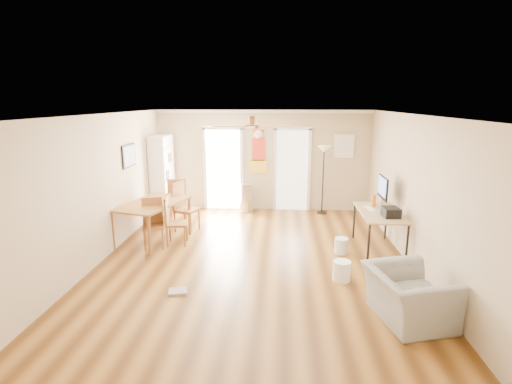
# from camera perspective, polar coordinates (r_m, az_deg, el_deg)

# --- Properties ---
(floor) EXTENTS (7.00, 7.00, 0.00)m
(floor) POSITION_cam_1_polar(r_m,az_deg,el_deg) (7.05, -0.33, -10.27)
(floor) COLOR brown
(floor) RESTS_ON ground
(ceiling) EXTENTS (5.50, 7.00, 0.00)m
(ceiling) POSITION_cam_1_polar(r_m,az_deg,el_deg) (6.46, -0.36, 11.36)
(ceiling) COLOR silver
(ceiling) RESTS_ON floor
(wall_back) EXTENTS (5.50, 0.04, 2.60)m
(wall_back) POSITION_cam_1_polar(r_m,az_deg,el_deg) (10.07, 1.09, 4.64)
(wall_back) COLOR beige
(wall_back) RESTS_ON floor
(wall_front) EXTENTS (5.50, 0.04, 2.60)m
(wall_front) POSITION_cam_1_polar(r_m,az_deg,el_deg) (3.35, -4.78, -13.81)
(wall_front) COLOR beige
(wall_front) RESTS_ON floor
(wall_left) EXTENTS (0.04, 7.00, 2.60)m
(wall_left) POSITION_cam_1_polar(r_m,az_deg,el_deg) (7.36, -22.22, 0.39)
(wall_left) COLOR beige
(wall_left) RESTS_ON floor
(wall_right) EXTENTS (0.04, 7.00, 2.60)m
(wall_right) POSITION_cam_1_polar(r_m,az_deg,el_deg) (7.00, 22.72, -0.28)
(wall_right) COLOR beige
(wall_right) RESTS_ON floor
(crown_molding) EXTENTS (5.50, 7.00, 0.08)m
(crown_molding) POSITION_cam_1_polar(r_m,az_deg,el_deg) (6.46, -0.36, 11.00)
(crown_molding) COLOR white
(crown_molding) RESTS_ON wall_back
(kitchen_doorway) EXTENTS (0.90, 0.10, 2.10)m
(kitchen_doorway) POSITION_cam_1_polar(r_m,az_deg,el_deg) (10.20, -4.83, 3.28)
(kitchen_doorway) COLOR white
(kitchen_doorway) RESTS_ON wall_back
(bathroom_doorway) EXTENTS (0.80, 0.10, 2.10)m
(bathroom_doorway) POSITION_cam_1_polar(r_m,az_deg,el_deg) (10.09, 5.35, 3.16)
(bathroom_doorway) COLOR white
(bathroom_doorway) RESTS_ON wall_back
(wall_decal) EXTENTS (0.46, 0.03, 1.10)m
(wall_decal) POSITION_cam_1_polar(r_m,az_deg,el_deg) (10.02, 0.38, 6.04)
(wall_decal) COLOR red
(wall_decal) RESTS_ON wall_back
(ac_grille) EXTENTS (0.50, 0.04, 0.60)m
(ac_grille) POSITION_cam_1_polar(r_m,az_deg,el_deg) (10.10, 12.87, 6.63)
(ac_grille) COLOR white
(ac_grille) RESTS_ON wall_back
(framed_poster) EXTENTS (0.04, 0.66, 0.48)m
(framed_poster) POSITION_cam_1_polar(r_m,az_deg,el_deg) (8.54, -18.27, 5.11)
(framed_poster) COLOR black
(framed_poster) RESTS_ON wall_left
(ceiling_fan) EXTENTS (1.24, 1.24, 0.20)m
(ceiling_fan) POSITION_cam_1_polar(r_m,az_deg,el_deg) (6.17, -0.56, 9.68)
(ceiling_fan) COLOR #593819
(ceiling_fan) RESTS_ON ceiling
(bookshelf) EXTENTS (0.46, 0.92, 1.98)m
(bookshelf) POSITION_cam_1_polar(r_m,az_deg,el_deg) (10.04, -13.67, 2.45)
(bookshelf) COLOR white
(bookshelf) RESTS_ON floor
(dining_table) EXTENTS (1.38, 1.81, 0.80)m
(dining_table) POSITION_cam_1_polar(r_m,az_deg,el_deg) (8.26, -14.91, -4.18)
(dining_table) COLOR olive
(dining_table) RESTS_ON floor
(dining_chair_right_a) EXTENTS (0.56, 0.56, 1.07)m
(dining_chair_right_a) POSITION_cam_1_polar(r_m,az_deg,el_deg) (8.62, -10.23, -2.25)
(dining_chair_right_a) COLOR #AD7937
(dining_chair_right_a) RESTS_ON floor
(dining_chair_right_b) EXTENTS (0.45, 0.45, 0.98)m
(dining_chair_right_b) POSITION_cam_1_polar(r_m,az_deg,el_deg) (7.87, -11.64, -4.20)
(dining_chair_right_b) COLOR #935A2F
(dining_chair_right_b) RESTS_ON floor
(dining_chair_near) EXTENTS (0.50, 0.50, 0.96)m
(dining_chair_near) POSITION_cam_1_polar(r_m,az_deg,el_deg) (7.83, -14.98, -4.55)
(dining_chair_near) COLOR #92572F
(dining_chair_near) RESTS_ON floor
(dining_chair_far) EXTENTS (0.50, 0.50, 1.04)m
(dining_chair_far) POSITION_cam_1_polar(r_m,az_deg,el_deg) (9.45, -11.45, -1.03)
(dining_chair_far) COLOR brown
(dining_chair_far) RESTS_ON floor
(trash_can) EXTENTS (0.44, 0.44, 0.75)m
(trash_can) POSITION_cam_1_polar(r_m,az_deg,el_deg) (10.00, -1.45, -0.83)
(trash_can) COLOR #BBBBBE
(trash_can) RESTS_ON floor
(torchiere_lamp) EXTENTS (0.42, 0.42, 1.74)m
(torchiere_lamp) POSITION_cam_1_polar(r_m,az_deg,el_deg) (9.90, 9.86, 1.76)
(torchiere_lamp) COLOR black
(torchiere_lamp) RESTS_ON floor
(computer_desk) EXTENTS (0.73, 1.47, 0.79)m
(computer_desk) POSITION_cam_1_polar(r_m,az_deg,el_deg) (7.75, 17.60, -5.58)
(computer_desk) COLOR tan
(computer_desk) RESTS_ON floor
(imac) EXTENTS (0.25, 0.64, 0.60)m
(imac) POSITION_cam_1_polar(r_m,az_deg,el_deg) (7.99, 18.21, 0.09)
(imac) COLOR black
(imac) RESTS_ON computer_desk
(keyboard) EXTENTS (0.19, 0.37, 0.01)m
(keyboard) POSITION_cam_1_polar(r_m,az_deg,el_deg) (7.78, 16.53, -2.35)
(keyboard) COLOR silver
(keyboard) RESTS_ON computer_desk
(printer) EXTENTS (0.30, 0.34, 0.17)m
(printer) POSITION_cam_1_polar(r_m,az_deg,el_deg) (7.36, 19.31, -2.83)
(printer) COLOR black
(printer) RESTS_ON computer_desk
(orange_bottle) EXTENTS (0.08, 0.08, 0.23)m
(orange_bottle) POSITION_cam_1_polar(r_m,az_deg,el_deg) (7.95, 17.01, -1.25)
(orange_bottle) COLOR #CC6A12
(orange_bottle) RESTS_ON computer_desk
(wastebasket_a) EXTENTS (0.29, 0.29, 0.30)m
(wastebasket_a) POSITION_cam_1_polar(r_m,az_deg,el_deg) (7.54, 12.48, -7.76)
(wastebasket_a) COLOR white
(wastebasket_a) RESTS_ON floor
(wastebasket_b) EXTENTS (0.31, 0.31, 0.33)m
(wastebasket_b) POSITION_cam_1_polar(r_m,az_deg,el_deg) (6.46, 12.54, -11.30)
(wastebasket_b) COLOR white
(wastebasket_b) RESTS_ON floor
(floor_cloth) EXTENTS (0.31, 0.26, 0.04)m
(floor_cloth) POSITION_cam_1_polar(r_m,az_deg,el_deg) (6.12, -11.49, -14.23)
(floor_cloth) COLOR gray
(floor_cloth) RESTS_ON floor
(armchair) EXTENTS (1.15, 1.24, 0.68)m
(armchair) POSITION_cam_1_polar(r_m,az_deg,el_deg) (5.58, 21.59, -14.12)
(armchair) COLOR gray
(armchair) RESTS_ON floor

